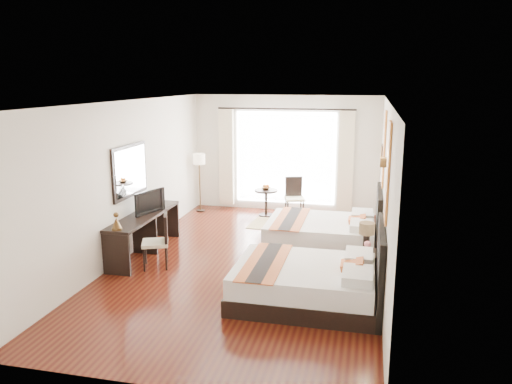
% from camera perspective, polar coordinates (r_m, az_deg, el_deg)
% --- Properties ---
extents(floor, '(4.50, 7.50, 0.01)m').
position_cam_1_polar(floor, '(8.88, -0.81, -8.12)').
color(floor, '#390F0A').
rests_on(floor, ground).
extents(ceiling, '(4.50, 7.50, 0.02)m').
position_cam_1_polar(ceiling, '(8.31, -0.87, 10.21)').
color(ceiling, white).
rests_on(ceiling, wall_headboard).
extents(wall_headboard, '(0.01, 7.50, 2.80)m').
position_cam_1_polar(wall_headboard, '(8.25, 14.48, 0.04)').
color(wall_headboard, silver).
rests_on(wall_headboard, floor).
extents(wall_desk, '(0.01, 7.50, 2.80)m').
position_cam_1_polar(wall_desk, '(9.27, -14.45, 1.40)').
color(wall_desk, silver).
rests_on(wall_desk, floor).
extents(wall_window, '(4.50, 0.01, 2.80)m').
position_cam_1_polar(wall_window, '(12.10, 3.39, 4.38)').
color(wall_window, silver).
rests_on(wall_window, floor).
extents(wall_entry, '(4.50, 0.01, 2.80)m').
position_cam_1_polar(wall_entry, '(5.06, -11.04, -7.85)').
color(wall_entry, silver).
rests_on(wall_entry, floor).
extents(window_glass, '(2.40, 0.02, 2.20)m').
position_cam_1_polar(window_glass, '(12.10, 3.37, 3.90)').
color(window_glass, white).
rests_on(window_glass, wall_window).
extents(sheer_curtain, '(2.30, 0.02, 2.10)m').
position_cam_1_polar(sheer_curtain, '(12.04, 3.32, 3.85)').
color(sheer_curtain, white).
rests_on(sheer_curtain, wall_window).
extents(drape_left, '(0.35, 0.14, 2.35)m').
position_cam_1_polar(drape_left, '(12.33, -3.39, 3.97)').
color(drape_left, beige).
rests_on(drape_left, floor).
extents(drape_right, '(0.35, 0.14, 2.35)m').
position_cam_1_polar(drape_right, '(11.85, 10.23, 3.43)').
color(drape_right, beige).
rests_on(drape_right, floor).
extents(art_panel_near, '(0.03, 0.50, 1.35)m').
position_cam_1_polar(art_panel_near, '(6.85, 14.85, 2.16)').
color(art_panel_near, maroon).
rests_on(art_panel_near, wall_headboard).
extents(art_panel_far, '(0.03, 0.50, 1.35)m').
position_cam_1_polar(art_panel_far, '(9.20, 14.44, 4.80)').
color(art_panel_far, maroon).
rests_on(art_panel_far, wall_headboard).
extents(wall_sconce, '(0.10, 0.14, 0.14)m').
position_cam_1_polar(wall_sconce, '(7.88, 14.34, 3.31)').
color(wall_sconce, '#473219').
rests_on(wall_sconce, wall_headboard).
extents(mirror_frame, '(0.04, 1.25, 0.95)m').
position_cam_1_polar(mirror_frame, '(9.27, -14.24, 2.36)').
color(mirror_frame, black).
rests_on(mirror_frame, wall_desk).
extents(mirror_glass, '(0.01, 1.12, 0.82)m').
position_cam_1_polar(mirror_glass, '(9.26, -14.10, 2.36)').
color(mirror_glass, white).
rests_on(mirror_glass, mirror_frame).
extents(bed_near, '(2.11, 1.65, 1.19)m').
position_cam_1_polar(bed_near, '(7.35, 6.33, -10.13)').
color(bed_near, black).
rests_on(bed_near, floor).
extents(bed_far, '(2.12, 1.65, 1.19)m').
position_cam_1_polar(bed_far, '(9.58, 8.00, -4.67)').
color(bed_far, black).
rests_on(bed_far, floor).
extents(nightstand, '(0.38, 0.47, 0.45)m').
position_cam_1_polar(nightstand, '(8.32, 12.23, -8.20)').
color(nightstand, black).
rests_on(nightstand, floor).
extents(table_lamp, '(0.25, 0.25, 0.40)m').
position_cam_1_polar(table_lamp, '(8.28, 12.55, -4.30)').
color(table_lamp, black).
rests_on(table_lamp, nightstand).
extents(vase, '(0.14, 0.14, 0.12)m').
position_cam_1_polar(vase, '(8.07, 12.61, -6.33)').
color(vase, black).
rests_on(vase, nightstand).
extents(console_desk, '(0.50, 2.20, 0.76)m').
position_cam_1_polar(console_desk, '(9.44, -12.60, -4.69)').
color(console_desk, black).
rests_on(console_desk, floor).
extents(television, '(0.34, 0.73, 0.42)m').
position_cam_1_polar(television, '(9.39, -12.33, -1.04)').
color(television, black).
rests_on(television, console_desk).
extents(bronze_figurine, '(0.22, 0.22, 0.26)m').
position_cam_1_polar(bronze_figurine, '(8.45, -15.66, -3.35)').
color(bronze_figurine, '#473219').
rests_on(bronze_figurine, console_desk).
extents(desk_chair, '(0.56, 0.56, 0.93)m').
position_cam_1_polar(desk_chair, '(8.77, -11.28, -6.65)').
color(desk_chair, beige).
rests_on(desk_chair, floor).
extents(floor_lamp, '(0.29, 0.29, 1.42)m').
position_cam_1_polar(floor_lamp, '(12.07, -6.51, 3.31)').
color(floor_lamp, black).
rests_on(floor_lamp, floor).
extents(side_table, '(0.55, 0.55, 0.63)m').
position_cam_1_polar(side_table, '(11.77, 1.16, -1.23)').
color(side_table, black).
rests_on(side_table, floor).
extents(fruit_bowl, '(0.23, 0.23, 0.05)m').
position_cam_1_polar(fruit_bowl, '(11.71, 1.13, 0.43)').
color(fruit_bowl, '#402A17').
rests_on(fruit_bowl, side_table).
extents(window_chair, '(0.53, 0.53, 0.92)m').
position_cam_1_polar(window_chair, '(11.76, 4.40, -1.45)').
color(window_chair, beige).
rests_on(window_chair, floor).
extents(jute_rug, '(1.45, 1.03, 0.01)m').
position_cam_1_polar(jute_rug, '(11.10, 2.97, -3.76)').
color(jute_rug, tan).
rests_on(jute_rug, floor).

